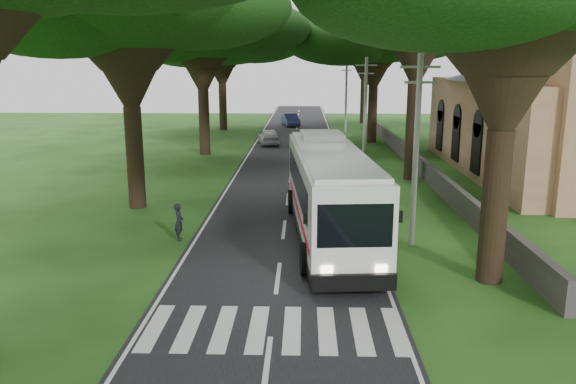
{
  "coord_description": "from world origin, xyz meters",
  "views": [
    {
      "loc": [
        0.92,
        -16.93,
        7.54
      ],
      "look_at": [
        0.24,
        6.29,
        2.2
      ],
      "focal_mm": 35.0,
      "sensor_mm": 36.0,
      "label": 1
    }
  ],
  "objects_px": {
    "distant_car_b": "(291,120)",
    "pole_far": "(346,94)",
    "church": "(557,103)",
    "distant_car_a": "(269,136)",
    "pole_mid": "(365,109)",
    "coach_bus": "(329,191)",
    "pole_near": "(416,147)",
    "pedestrian": "(179,222)"
  },
  "relations": [
    {
      "from": "distant_car_b",
      "to": "pole_far",
      "type": "bearing_deg",
      "value": -56.5
    },
    {
      "from": "church",
      "to": "distant_car_a",
      "type": "relative_size",
      "value": 5.42
    },
    {
      "from": "pole_mid",
      "to": "distant_car_a",
      "type": "bearing_deg",
      "value": 128.95
    },
    {
      "from": "church",
      "to": "coach_bus",
      "type": "distance_m",
      "value": 21.72
    },
    {
      "from": "pole_far",
      "to": "coach_bus",
      "type": "distance_m",
      "value": 39.26
    },
    {
      "from": "pole_near",
      "to": "distant_car_b",
      "type": "xyz_separation_m",
      "value": [
        -6.3,
        46.09,
        -3.4
      ]
    },
    {
      "from": "distant_car_a",
      "to": "distant_car_b",
      "type": "xyz_separation_m",
      "value": [
        1.64,
        16.27,
        0.0
      ]
    },
    {
      "from": "coach_bus",
      "to": "pedestrian",
      "type": "xyz_separation_m",
      "value": [
        -6.52,
        -0.61,
        -1.3
      ]
    },
    {
      "from": "pole_near",
      "to": "pole_far",
      "type": "distance_m",
      "value": 40.0
    },
    {
      "from": "church",
      "to": "distant_car_a",
      "type": "xyz_separation_m",
      "value": [
        -20.3,
        14.28,
        -4.12
      ]
    },
    {
      "from": "pole_far",
      "to": "distant_car_b",
      "type": "xyz_separation_m",
      "value": [
        -6.3,
        6.09,
        -3.4
      ]
    },
    {
      "from": "coach_bus",
      "to": "distant_car_a",
      "type": "height_order",
      "value": "coach_bus"
    },
    {
      "from": "pole_near",
      "to": "pedestrian",
      "type": "distance_m",
      "value": 10.56
    },
    {
      "from": "pole_mid",
      "to": "distant_car_b",
      "type": "height_order",
      "value": "pole_mid"
    },
    {
      "from": "distant_car_a",
      "to": "distant_car_b",
      "type": "bearing_deg",
      "value": -105.03
    },
    {
      "from": "distant_car_b",
      "to": "church",
      "type": "bearing_deg",
      "value": -71.03
    },
    {
      "from": "coach_bus",
      "to": "pole_near",
      "type": "bearing_deg",
      "value": -19.85
    },
    {
      "from": "church",
      "to": "pole_mid",
      "type": "xyz_separation_m",
      "value": [
        -12.36,
        4.45,
        -0.73
      ]
    },
    {
      "from": "distant_car_a",
      "to": "distant_car_b",
      "type": "height_order",
      "value": "same"
    },
    {
      "from": "pole_mid",
      "to": "pole_far",
      "type": "distance_m",
      "value": 20.0
    },
    {
      "from": "church",
      "to": "pole_mid",
      "type": "distance_m",
      "value": 13.16
    },
    {
      "from": "pole_near",
      "to": "pedestrian",
      "type": "bearing_deg",
      "value": 178.06
    },
    {
      "from": "pole_mid",
      "to": "distant_car_b",
      "type": "bearing_deg",
      "value": 103.57
    },
    {
      "from": "distant_car_a",
      "to": "pedestrian",
      "type": "distance_m",
      "value": 29.56
    },
    {
      "from": "church",
      "to": "pole_far",
      "type": "height_order",
      "value": "church"
    },
    {
      "from": "pole_far",
      "to": "pedestrian",
      "type": "bearing_deg",
      "value": -104.15
    },
    {
      "from": "church",
      "to": "pole_near",
      "type": "distance_m",
      "value": 19.88
    },
    {
      "from": "pedestrian",
      "to": "distant_car_b",
      "type": "bearing_deg",
      "value": -13.88
    },
    {
      "from": "church",
      "to": "coach_bus",
      "type": "xyz_separation_m",
      "value": [
        -15.85,
        -14.59,
        -2.79
      ]
    },
    {
      "from": "church",
      "to": "pole_near",
      "type": "xyz_separation_m",
      "value": [
        -12.36,
        -15.55,
        -0.73
      ]
    },
    {
      "from": "church",
      "to": "pedestrian",
      "type": "xyz_separation_m",
      "value": [
        -22.37,
        -15.21,
        -4.09
      ]
    },
    {
      "from": "distant_car_b",
      "to": "pedestrian",
      "type": "height_order",
      "value": "pedestrian"
    },
    {
      "from": "coach_bus",
      "to": "distant_car_a",
      "type": "relative_size",
      "value": 3.06
    },
    {
      "from": "coach_bus",
      "to": "pole_mid",
      "type": "bearing_deg",
      "value": 75.07
    },
    {
      "from": "pole_far",
      "to": "distant_car_b",
      "type": "bearing_deg",
      "value": 135.95
    },
    {
      "from": "pole_mid",
      "to": "church",
      "type": "bearing_deg",
      "value": -19.81
    },
    {
      "from": "coach_bus",
      "to": "distant_car_b",
      "type": "xyz_separation_m",
      "value": [
        -2.82,
        45.14,
        -1.33
      ]
    },
    {
      "from": "pole_mid",
      "to": "coach_bus",
      "type": "bearing_deg",
      "value": -100.36
    },
    {
      "from": "distant_car_a",
      "to": "pole_mid",
      "type": "bearing_deg",
      "value": 119.68
    },
    {
      "from": "distant_car_a",
      "to": "coach_bus",
      "type": "bearing_deg",
      "value": 89.51
    },
    {
      "from": "pole_mid",
      "to": "distant_car_b",
      "type": "xyz_separation_m",
      "value": [
        -6.3,
        26.09,
        -3.4
      ]
    },
    {
      "from": "pole_far",
      "to": "coach_bus",
      "type": "bearing_deg",
      "value": -95.1
    }
  ]
}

